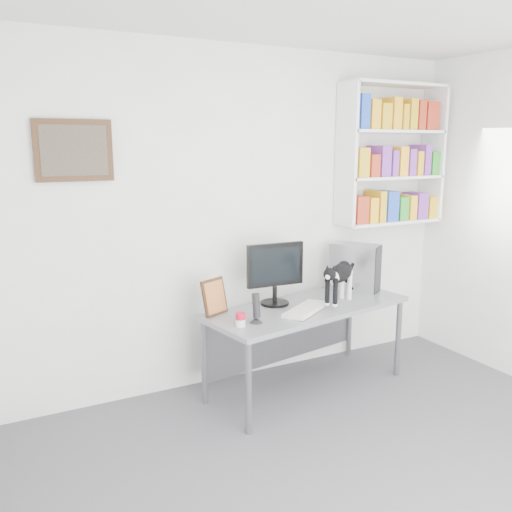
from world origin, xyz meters
name	(u,v)px	position (x,y,z in m)	size (l,w,h in m)	color
room	(422,267)	(0.00, 0.00, 1.35)	(4.01, 4.01, 2.70)	#505055
bookshelf	(392,155)	(1.40, 1.85, 1.85)	(1.03, 0.28, 1.24)	white
wall_art	(74,150)	(-1.30, 1.97, 1.90)	(0.52, 0.04, 0.42)	#412615
desk	(307,347)	(0.32, 1.51, 0.35)	(1.67, 0.65, 0.70)	slate
monitor	(275,273)	(0.10, 1.65, 0.95)	(0.47, 0.23, 0.50)	black
keyboard	(306,309)	(0.22, 1.38, 0.72)	(0.46, 0.18, 0.04)	silver
pc_tower	(355,267)	(0.93, 1.72, 0.90)	(0.18, 0.41, 0.41)	#AEAEB3
speaker	(256,308)	(-0.23, 1.33, 0.81)	(0.10, 0.10, 0.22)	black
leaning_print	(214,296)	(-0.42, 1.64, 0.84)	(0.22, 0.09, 0.28)	#412615
soup_can	(240,320)	(-0.37, 1.30, 0.75)	(0.07, 0.07, 0.10)	red
cat	(340,283)	(0.56, 1.42, 0.87)	(0.55, 0.15, 0.34)	black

